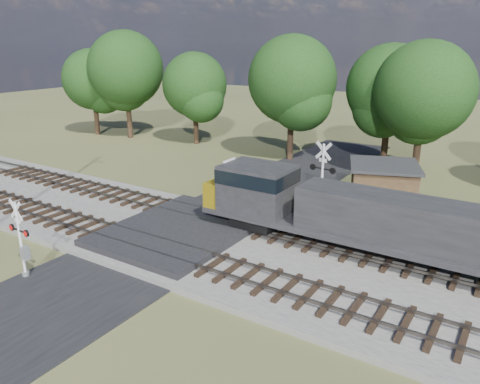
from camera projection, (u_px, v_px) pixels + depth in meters
The scene contains 10 objects.
ground at pixel (176, 240), 26.05m from camera, with size 160.00×160.00×0.00m, color #414A27.
ballast_bed at pixel (352, 281), 21.27m from camera, with size 140.00×10.00×0.30m, color gray.
road at pixel (176, 239), 26.04m from camera, with size 7.00×60.00×0.08m, color black.
crossing_panel at pixel (181, 231), 26.35m from camera, with size 7.00×9.00×0.62m, color #262628.
track_near at pixel (198, 260), 22.72m from camera, with size 140.00×2.60×0.33m.
track_far at pixel (251, 227), 26.72m from camera, with size 140.00×2.60×0.33m.
crossing_signal_near at pixel (22, 246), 21.41m from camera, with size 1.54×0.33×3.83m.
crossing_signal_far at pixel (321, 182), 29.95m from camera, with size 1.84×0.44×4.58m.
equipment_shed at pixel (383, 185), 30.75m from camera, with size 5.59×5.59×2.96m.
treeline at pixel (372, 90), 37.95m from camera, with size 81.03×10.54×11.70m.
Camera 1 is at (15.94, -18.22, 10.59)m, focal length 35.00 mm.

